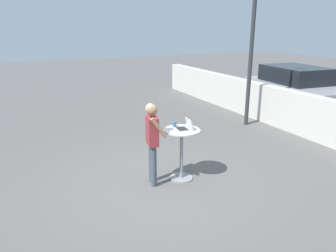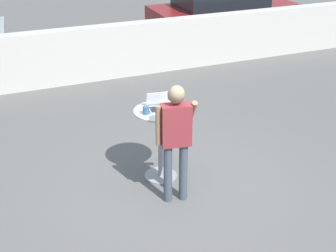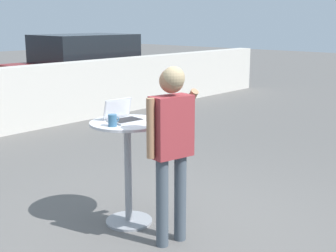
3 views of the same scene
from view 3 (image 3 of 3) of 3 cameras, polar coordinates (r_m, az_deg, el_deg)
The scene contains 6 objects.
ground_plane at distance 4.54m, azimuth -0.66°, elevation -13.01°, with size 50.00×50.00×0.00m, color #5B5956.
cafe_table at distance 4.55m, azimuth -4.93°, elevation -3.79°, with size 0.72×0.72×1.03m.
laptop at distance 4.50m, azimuth -5.43°, elevation 1.16°, with size 0.34×0.33×0.21m.
coffee_mug at distance 4.28m, azimuth -6.76°, elevation 0.69°, with size 0.12×0.08×0.11m.
standing_person at distance 4.03m, azimuth 0.41°, elevation -1.17°, with size 0.54×0.32×1.60m.
parked_car_near_street at distance 11.86m, azimuth -9.48°, elevation 7.13°, with size 4.21×2.10×1.63m.
Camera 3 is at (-3.01, -2.76, 1.98)m, focal length 50.00 mm.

